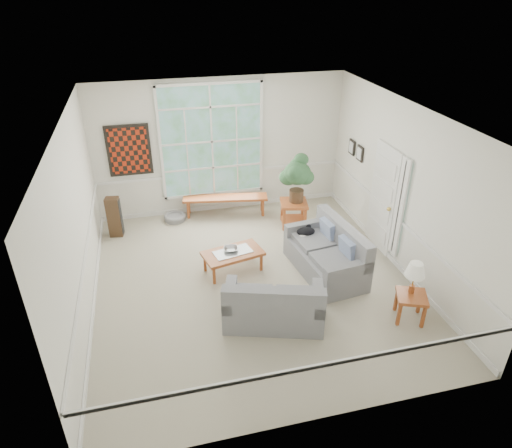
{
  "coord_description": "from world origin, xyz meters",
  "views": [
    {
      "loc": [
        -1.56,
        -6.48,
        4.87
      ],
      "look_at": [
        0.1,
        0.2,
        1.05
      ],
      "focal_mm": 32.0,
      "sensor_mm": 36.0,
      "label": 1
    }
  ],
  "objects": [
    {
      "name": "wall_frame_near",
      "position": [
        2.71,
        1.75,
        1.55
      ],
      "size": [
        0.04,
        0.26,
        0.32
      ],
      "primitive_type": "cube",
      "color": "black",
      "rests_on": "wall_right"
    },
    {
      "name": "loveseat_right",
      "position": [
        1.34,
        -0.03,
        0.47
      ],
      "size": [
        1.1,
        1.82,
        0.93
      ],
      "primitive_type": "cube",
      "rotation": [
        0.0,
        0.0,
        0.12
      ],
      "color": "slate",
      "rests_on": "floor"
    },
    {
      "name": "window_back",
      "position": [
        -0.2,
        2.96,
        1.65
      ],
      "size": [
        2.3,
        0.08,
        2.4
      ],
      "primitive_type": "cube",
      "color": "white",
      "rests_on": "wall_back"
    },
    {
      "name": "wall_back",
      "position": [
        0.0,
        3.0,
        1.5
      ],
      "size": [
        5.5,
        0.02,
        3.0
      ],
      "primitive_type": "cube",
      "color": "white",
      "rests_on": "ground"
    },
    {
      "name": "pet_bed",
      "position": [
        -1.16,
        2.65,
        0.07
      ],
      "size": [
        0.6,
        0.6,
        0.14
      ],
      "primitive_type": "cylinder",
      "rotation": [
        0.0,
        0.0,
        0.32
      ],
      "color": "slate",
      "rests_on": "floor"
    },
    {
      "name": "wall_front",
      "position": [
        0.0,
        -3.0,
        1.5
      ],
      "size": [
        5.5,
        0.02,
        3.0
      ],
      "primitive_type": "cube",
      "color": "white",
      "rests_on": "ground"
    },
    {
      "name": "table_lamp",
      "position": [
        2.19,
        -1.5,
        0.73
      ],
      "size": [
        0.44,
        0.44,
        0.54
      ],
      "primitive_type": null,
      "rotation": [
        0.0,
        0.0,
        -0.81
      ],
      "color": "white",
      "rests_on": "side_table"
    },
    {
      "name": "wall_left",
      "position": [
        -2.75,
        0.0,
        1.5
      ],
      "size": [
        0.02,
        6.0,
        3.0
      ],
      "primitive_type": "cube",
      "color": "white",
      "rests_on": "ground"
    },
    {
      "name": "wall_art",
      "position": [
        -1.95,
        2.95,
        1.6
      ],
      "size": [
        0.9,
        0.06,
        1.1
      ],
      "primitive_type": "cube",
      "color": "#5C1A0D",
      "rests_on": "wall_back"
    },
    {
      "name": "houseplant",
      "position": [
        1.39,
        1.83,
        1.09
      ],
      "size": [
        0.69,
        0.69,
        1.05
      ],
      "primitive_type": null,
      "rotation": [
        0.0,
        0.0,
        0.14
      ],
      "color": "#2C5632",
      "rests_on": "end_table"
    },
    {
      "name": "floor",
      "position": [
        0.0,
        0.0,
        -0.01
      ],
      "size": [
        5.5,
        6.0,
        0.01
      ],
      "primitive_type": "cube",
      "color": "#A59D88",
      "rests_on": "ground"
    },
    {
      "name": "ceiling",
      "position": [
        0.0,
        0.0,
        3.0
      ],
      "size": [
        5.5,
        6.0,
        0.02
      ],
      "primitive_type": "cube",
      "color": "white",
      "rests_on": "ground"
    },
    {
      "name": "side_table",
      "position": [
        2.16,
        -1.58,
        0.23
      ],
      "size": [
        0.6,
        0.6,
        0.46
      ],
      "primitive_type": "cube",
      "rotation": [
        0.0,
        0.0,
        -0.39
      ],
      "color": "#9A4820",
      "rests_on": "floor"
    },
    {
      "name": "pewter_bowl",
      "position": [
        -0.31,
        0.47,
        0.44
      ],
      "size": [
        0.35,
        0.35,
        0.08
      ],
      "primitive_type": "imported",
      "rotation": [
        0.0,
        0.0,
        -0.11
      ],
      "color": "gray",
      "rests_on": "coffee_table"
    },
    {
      "name": "coffee_table",
      "position": [
        -0.28,
        0.41,
        0.2
      ],
      "size": [
        1.17,
        0.81,
        0.4
      ],
      "primitive_type": "cube",
      "rotation": [
        0.0,
        0.0,
        0.22
      ],
      "color": "#9A4820",
      "rests_on": "floor"
    },
    {
      "name": "cat",
      "position": [
        1.16,
        0.56,
        0.56
      ],
      "size": [
        0.39,
        0.31,
        0.17
      ],
      "primitive_type": "ellipsoid",
      "rotation": [
        0.0,
        0.0,
        -0.18
      ],
      "color": "black",
      "rests_on": "loveseat_right"
    },
    {
      "name": "window_bench",
      "position": [
        -0.0,
        2.65,
        0.22
      ],
      "size": [
        1.92,
        0.69,
        0.44
      ],
      "primitive_type": "cube",
      "rotation": [
        0.0,
        0.0,
        -0.18
      ],
      "color": "#9A4820",
      "rests_on": "floor"
    },
    {
      "name": "wall_frame_far",
      "position": [
        2.71,
        2.15,
        1.55
      ],
      "size": [
        0.04,
        0.26,
        0.32
      ],
      "primitive_type": "cube",
      "color": "black",
      "rests_on": "wall_right"
    },
    {
      "name": "floor_speaker",
      "position": [
        -2.4,
        2.28,
        0.43
      ],
      "size": [
        0.3,
        0.25,
        0.86
      ],
      "primitive_type": "cube",
      "rotation": [
        0.0,
        0.0,
        -0.17
      ],
      "color": "#3E2A19",
      "rests_on": "floor"
    },
    {
      "name": "end_table",
      "position": [
        1.33,
        1.8,
        0.28
      ],
      "size": [
        0.66,
        0.66,
        0.56
      ],
      "primitive_type": "cube",
      "rotation": [
        0.0,
        0.0,
        -0.2
      ],
      "color": "#9A4820",
      "rests_on": "floor"
    },
    {
      "name": "wall_right",
      "position": [
        2.75,
        0.0,
        1.5
      ],
      "size": [
        0.02,
        6.0,
        3.0
      ],
      "primitive_type": "cube",
      "color": "white",
      "rests_on": "ground"
    },
    {
      "name": "door_sidelight",
      "position": [
        2.71,
        -0.03,
        1.15
      ],
      "size": [
        0.08,
        0.26,
        1.9
      ],
      "primitive_type": "cube",
      "color": "white",
      "rests_on": "wall_right"
    },
    {
      "name": "loveseat_front",
      "position": [
        0.06,
        -1.11,
        0.42
      ],
      "size": [
        1.7,
        1.22,
        0.83
      ],
      "primitive_type": "cube",
      "rotation": [
        0.0,
        0.0,
        -0.31
      ],
      "color": "slate",
      "rests_on": "floor"
    },
    {
      "name": "entry_door",
      "position": [
        2.71,
        0.6,
        1.05
      ],
      "size": [
        0.08,
        0.9,
        2.1
      ],
      "primitive_type": "cube",
      "color": "white",
      "rests_on": "floor"
    }
  ]
}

